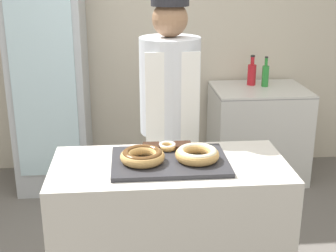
{
  "coord_description": "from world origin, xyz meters",
  "views": [
    {
      "loc": [
        -0.21,
        -2.32,
        1.9
      ],
      "look_at": [
        0.0,
        0.1,
        1.08
      ],
      "focal_mm": 50.0,
      "sensor_mm": 36.0,
      "label": 1
    }
  ],
  "objects": [
    {
      "name": "chest_freezer",
      "position": [
        0.99,
        1.73,
        0.43
      ],
      "size": [
        0.85,
        0.67,
        0.86
      ],
      "color": "silver",
      "rests_on": "ground_plane"
    },
    {
      "name": "bottle_green",
      "position": [
        1.05,
        1.8,
        0.97
      ],
      "size": [
        0.06,
        0.06,
        0.28
      ],
      "color": "#2D8C38",
      "rests_on": "chest_freezer"
    },
    {
      "name": "wall_back",
      "position": [
        0.0,
        2.13,
        1.35
      ],
      "size": [
        8.0,
        0.06,
        2.7
      ],
      "color": "beige",
      "rests_on": "ground_plane"
    },
    {
      "name": "bottle_red",
      "position": [
        0.94,
        1.86,
        0.97
      ],
      "size": [
        0.08,
        0.08,
        0.28
      ],
      "color": "red",
      "rests_on": "chest_freezer"
    },
    {
      "name": "display_counter",
      "position": [
        0.0,
        0.0,
        0.45
      ],
      "size": [
        1.28,
        0.61,
        0.9
      ],
      "color": "beige",
      "rests_on": "ground_plane"
    },
    {
      "name": "serving_tray",
      "position": [
        0.0,
        0.0,
        0.91
      ],
      "size": [
        0.62,
        0.43,
        0.02
      ],
      "color": "#2D2D33",
      "rests_on": "display_counter"
    },
    {
      "name": "beverage_fridge",
      "position": [
        -0.88,
        1.73,
        0.95
      ],
      "size": [
        0.62,
        0.66,
        1.89
      ],
      "color": "#ADB2B7",
      "rests_on": "ground_plane"
    },
    {
      "name": "brownie_back_left",
      "position": [
        -0.09,
        0.15,
        0.94
      ],
      "size": [
        0.09,
        0.09,
        0.03
      ],
      "color": "black",
      "rests_on": "serving_tray"
    },
    {
      "name": "brownie_back_right",
      "position": [
        0.09,
        0.15,
        0.94
      ],
      "size": [
        0.09,
        0.09,
        0.03
      ],
      "color": "black",
      "rests_on": "serving_tray"
    },
    {
      "name": "donut_chocolate_glaze",
      "position": [
        -0.15,
        -0.02,
        0.96
      ],
      "size": [
        0.24,
        0.24,
        0.06
      ],
      "color": "tan",
      "rests_on": "serving_tray"
    },
    {
      "name": "donut_mini_center",
      "position": [
        0.0,
        0.15,
        0.94
      ],
      "size": [
        0.11,
        0.11,
        0.04
      ],
      "color": "tan",
      "rests_on": "serving_tray"
    },
    {
      "name": "donut_light_glaze",
      "position": [
        0.15,
        -0.02,
        0.96
      ],
      "size": [
        0.24,
        0.24,
        0.06
      ],
      "color": "tan",
      "rests_on": "serving_tray"
    },
    {
      "name": "baker_person",
      "position": [
        0.06,
        0.67,
        0.92
      ],
      "size": [
        0.4,
        0.4,
        1.75
      ],
      "color": "#4C4C51",
      "rests_on": "ground_plane"
    }
  ]
}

